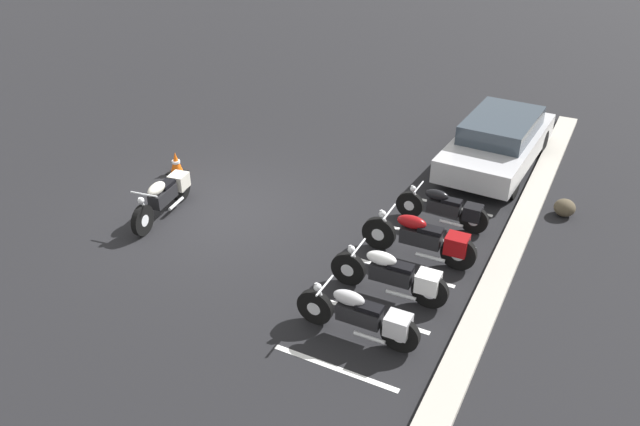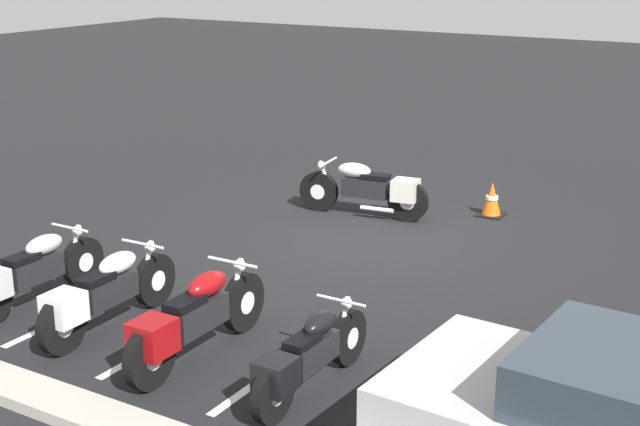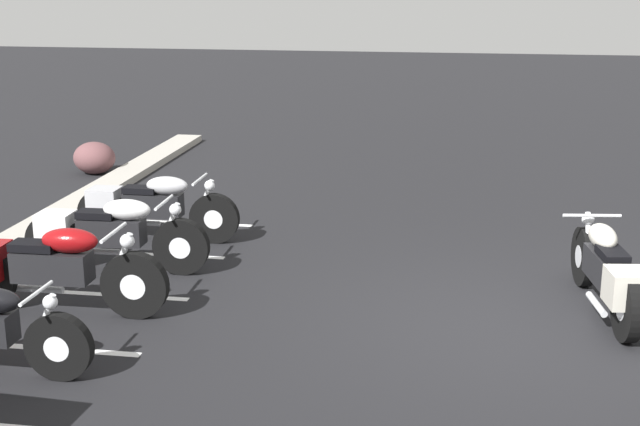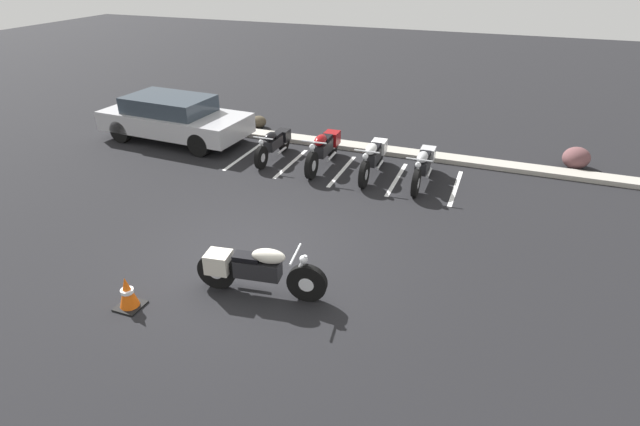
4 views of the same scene
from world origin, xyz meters
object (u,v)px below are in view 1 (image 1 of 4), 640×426
object	(u,v)px
motorcycle_cream_featured	(165,195)
landscape_rock_0	(565,208)
parked_bike_0	(446,208)
parked_bike_2	(395,275)
traffic_cone	(176,163)
parked_bike_3	(363,316)
car_silver	(498,141)
parked_bike_1	(424,238)

from	to	relation	value
motorcycle_cream_featured	landscape_rock_0	xyz separation A→B (m)	(-3.87, 7.71, -0.27)
parked_bike_0	landscape_rock_0	distance (m)	2.70
motorcycle_cream_featured	parked_bike_0	size ratio (longest dim) A/B	1.10
motorcycle_cream_featured	parked_bike_2	world-z (taller)	motorcycle_cream_featured
traffic_cone	motorcycle_cream_featured	bearing A→B (deg)	32.05
parked_bike_3	car_silver	distance (m)	7.35
parked_bike_0	car_silver	xyz separation A→B (m)	(-3.34, 0.25, 0.26)
motorcycle_cream_featured	parked_bike_2	bearing A→B (deg)	77.12
parked_bike_0	landscape_rock_0	size ratio (longest dim) A/B	4.27
motorcycle_cream_featured	car_silver	distance (m)	8.07
motorcycle_cream_featured	parked_bike_3	size ratio (longest dim) A/B	1.02
motorcycle_cream_featured	parked_bike_0	xyz separation A→B (m)	(-2.28, 5.54, -0.04)
motorcycle_cream_featured	landscape_rock_0	world-z (taller)	motorcycle_cream_featured
parked_bike_0	parked_bike_3	xyz separation A→B (m)	(4.00, -0.14, 0.03)
motorcycle_cream_featured	parked_bike_2	distance (m)	5.47
parked_bike_1	landscape_rock_0	xyz separation A→B (m)	(-3.01, 2.17, -0.29)
parked_bike_2	car_silver	size ratio (longest dim) A/B	0.50
parked_bike_3	car_silver	xyz separation A→B (m)	(-7.34, 0.39, 0.23)
parked_bike_0	parked_bike_1	xyz separation A→B (m)	(1.42, -0.01, 0.06)
parked_bike_1	motorcycle_cream_featured	bearing A→B (deg)	7.82
parked_bike_2	car_silver	distance (m)	6.10
motorcycle_cream_featured	parked_bike_1	bearing A→B (deg)	90.95
parked_bike_1	parked_bike_3	distance (m)	2.59
parked_bike_1	landscape_rock_0	world-z (taller)	parked_bike_1
car_silver	parked_bike_3	bearing A→B (deg)	0.01
parked_bike_2	traffic_cone	xyz separation A→B (m)	(-2.15, -6.50, -0.20)
parked_bike_3	traffic_cone	world-z (taller)	parked_bike_3
parked_bike_2	car_silver	bearing A→B (deg)	-94.69
parked_bike_1	parked_bike_2	xyz separation A→B (m)	(1.34, -0.08, -0.02)
parked_bike_1	parked_bike_3	world-z (taller)	parked_bike_1
parked_bike_0	parked_bike_3	distance (m)	4.01
car_silver	traffic_cone	distance (m)	7.91
parked_bike_2	landscape_rock_0	bearing A→B (deg)	-118.92
parked_bike_0	car_silver	size ratio (longest dim) A/B	0.45
motorcycle_cream_featured	parked_bike_1	xyz separation A→B (m)	(-0.86, 5.53, 0.02)
landscape_rock_0	traffic_cone	xyz separation A→B (m)	(2.19, -8.76, 0.07)
parked_bike_3	parked_bike_2	bearing A→B (deg)	-92.85
parked_bike_1	landscape_rock_0	bearing A→B (deg)	-126.91
parked_bike_1	traffic_cone	distance (m)	6.64
traffic_cone	parked_bike_1	bearing A→B (deg)	82.96
car_silver	traffic_cone	world-z (taller)	car_silver
parked_bike_3	traffic_cone	xyz separation A→B (m)	(-3.40, -6.45, -0.19)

